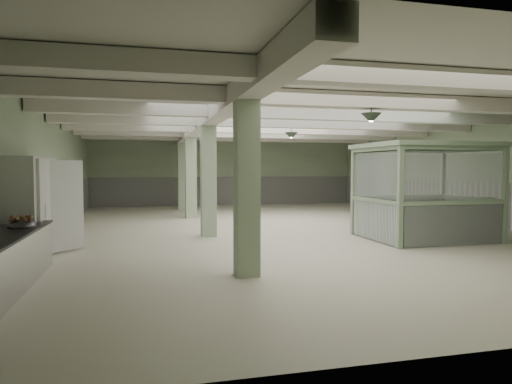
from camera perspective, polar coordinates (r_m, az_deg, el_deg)
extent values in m
plane|color=silver|center=(14.85, 3.15, -4.62)|extent=(20.00, 20.00, 0.00)
cube|color=beige|center=(14.81, 3.19, 9.33)|extent=(14.00, 20.00, 0.02)
cube|color=#A1B792|center=(24.45, -3.73, 2.60)|extent=(14.00, 0.02, 3.60)
cube|color=#A1B792|center=(14.32, -24.71, 2.05)|extent=(0.02, 20.00, 3.60)
cube|color=#A1B792|center=(18.06, 24.94, 2.19)|extent=(0.02, 20.00, 3.60)
cube|color=silver|center=(14.37, -24.52, -2.13)|extent=(0.05, 19.90, 1.50)
cube|color=silver|center=(18.08, 24.80, -1.14)|extent=(0.05, 19.90, 1.50)
cube|color=silver|center=(24.46, -3.72, 0.14)|extent=(13.90, 0.05, 1.50)
cube|color=silver|center=(14.25, -6.57, 8.67)|extent=(0.45, 19.90, 0.40)
cube|color=silver|center=(7.99, 19.66, 13.29)|extent=(13.90, 0.35, 0.32)
cube|color=silver|center=(10.15, 11.68, 11.17)|extent=(13.90, 0.35, 0.32)
cube|color=silver|center=(12.43, 6.63, 9.69)|extent=(13.90, 0.35, 0.32)
cube|color=silver|center=(14.79, 3.19, 8.63)|extent=(13.90, 0.35, 0.32)
cube|color=silver|center=(17.18, 0.71, 7.85)|extent=(13.90, 0.35, 0.32)
cube|color=silver|center=(19.60, -1.15, 7.25)|extent=(13.90, 0.35, 0.32)
cube|color=silver|center=(22.04, -2.59, 6.77)|extent=(13.90, 0.35, 0.32)
cube|color=#A4BC97|center=(8.27, -1.18, 1.84)|extent=(0.42, 0.42, 3.60)
cube|color=#A4BC97|center=(13.19, -5.98, 2.26)|extent=(0.42, 0.42, 3.60)
cube|color=#A4BC97|center=(18.16, -8.16, 2.44)|extent=(0.42, 0.42, 3.60)
cube|color=#A4BC97|center=(22.14, -9.20, 2.53)|extent=(0.42, 0.42, 3.60)
cone|color=#2A3729|center=(10.33, 14.19, 8.93)|extent=(0.44, 0.44, 0.22)
cone|color=#2A3729|center=(15.38, 4.43, 7.03)|extent=(0.44, 0.44, 0.22)
cone|color=#2A3729|center=(20.18, -0.07, 6.07)|extent=(0.44, 0.44, 0.22)
cube|color=silver|center=(10.93, -26.17, -1.85)|extent=(0.60, 2.40, 2.20)
cube|color=silver|center=(10.33, -25.02, -2.09)|extent=(0.06, 0.90, 2.10)
cube|color=silver|center=(11.49, -23.28, -1.57)|extent=(0.67, 0.69, 2.10)
cube|color=silver|center=(10.32, -24.81, -2.09)|extent=(0.02, 0.05, 0.30)
cube|color=silver|center=(11.40, -23.76, -1.61)|extent=(0.02, 0.05, 0.30)
cube|color=#87A382|center=(11.58, 17.58, -0.63)|extent=(0.12, 0.12, 2.53)
cube|color=#87A382|center=(13.79, 12.09, 0.00)|extent=(0.12, 0.12, 2.53)
cube|color=#87A382|center=(13.42, 28.68, -0.38)|extent=(0.12, 0.12, 2.53)
cube|color=#87A382|center=(15.37, 22.30, 0.15)|extent=(0.12, 0.12, 2.53)
cube|color=#87A382|center=(13.46, 20.37, 5.45)|extent=(3.28, 2.78, 0.12)
cube|color=silver|center=(12.50, 23.47, -3.76)|extent=(2.83, 0.06, 1.05)
cube|color=silver|center=(12.42, 23.59, 1.88)|extent=(2.83, 0.06, 1.22)
cube|color=silver|center=(14.57, 17.42, -2.72)|extent=(2.83, 0.06, 1.05)
cube|color=silver|center=(14.51, 17.50, 2.12)|extent=(2.83, 0.06, 1.22)
cube|color=silver|center=(12.73, 14.55, -3.49)|extent=(0.06, 2.33, 1.05)
cube|color=silver|center=(12.65, 14.63, 2.05)|extent=(0.06, 2.33, 1.22)
cube|color=silver|center=(14.42, 25.21, -2.93)|extent=(0.06, 2.33, 1.05)
cube|color=silver|center=(14.35, 25.32, 1.96)|extent=(0.06, 2.33, 1.22)
cube|color=#565648|center=(14.48, 26.47, -2.84)|extent=(0.49, 0.60, 1.14)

